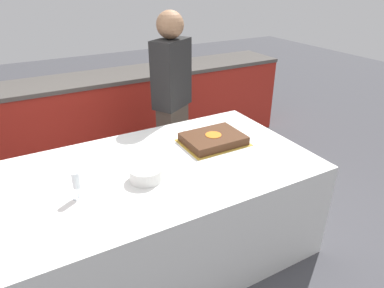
{
  "coord_description": "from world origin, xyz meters",
  "views": [
    {
      "loc": [
        -0.75,
        -1.8,
        1.88
      ],
      "look_at": [
        0.24,
        0.0,
        0.84
      ],
      "focal_mm": 32.0,
      "sensor_mm": 36.0,
      "label": 1
    }
  ],
  "objects_px": {
    "cake": "(213,139)",
    "wine_glass": "(76,182)",
    "plate_stack": "(146,174)",
    "person_cutting_cake": "(172,101)"
  },
  "relations": [
    {
      "from": "wine_glass",
      "to": "person_cutting_cake",
      "type": "bearing_deg",
      "value": 41.46
    },
    {
      "from": "plate_stack",
      "to": "person_cutting_cake",
      "type": "relative_size",
      "value": 0.13
    },
    {
      "from": "cake",
      "to": "wine_glass",
      "type": "xyz_separation_m",
      "value": [
        -1.03,
        -0.22,
        0.08
      ]
    },
    {
      "from": "wine_glass",
      "to": "person_cutting_cake",
      "type": "distance_m",
      "value": 1.38
    },
    {
      "from": "cake",
      "to": "plate_stack",
      "type": "xyz_separation_m",
      "value": [
        -0.62,
        -0.23,
        0.01
      ]
    },
    {
      "from": "plate_stack",
      "to": "cake",
      "type": "bearing_deg",
      "value": 19.91
    },
    {
      "from": "plate_stack",
      "to": "wine_glass",
      "type": "bearing_deg",
      "value": 179.09
    },
    {
      "from": "plate_stack",
      "to": "person_cutting_cake",
      "type": "bearing_deg",
      "value": 55.73
    },
    {
      "from": "cake",
      "to": "wine_glass",
      "type": "relative_size",
      "value": 2.8
    },
    {
      "from": "cake",
      "to": "wine_glass",
      "type": "height_order",
      "value": "wine_glass"
    }
  ]
}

